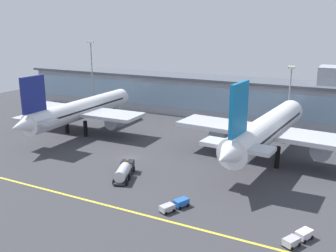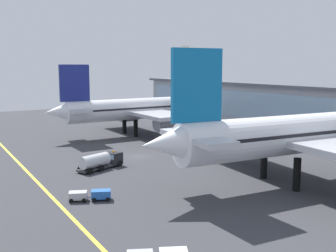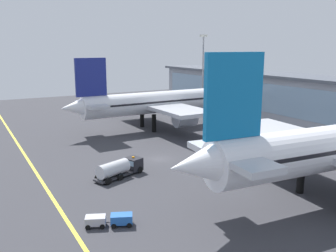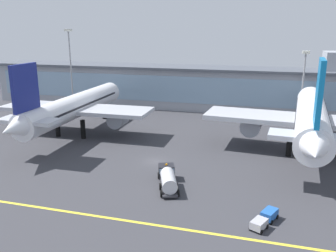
# 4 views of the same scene
# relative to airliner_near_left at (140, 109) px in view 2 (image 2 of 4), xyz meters

# --- Properties ---
(ground_plane) EXTENTS (200.85, 200.85, 0.00)m
(ground_plane) POSITION_rel_airliner_near_left_xyz_m (24.13, -12.64, -6.79)
(ground_plane) COLOR #38383D
(taxiway_centreline_stripe) EXTENTS (160.68, 0.50, 0.01)m
(taxiway_centreline_stripe) POSITION_rel_airliner_near_left_xyz_m (24.13, -34.64, -6.78)
(taxiway_centreline_stripe) COLOR yellow
(taxiway_centreline_stripe) RESTS_ON ground
(terminal_building) EXTENTS (146.47, 14.00, 18.54)m
(terminal_building) POSITION_rel_airliner_near_left_xyz_m (25.82, 36.57, 0.30)
(terminal_building) COLOR #9399A3
(terminal_building) RESTS_ON ground
(airliner_near_left) EXTENTS (36.82, 50.23, 18.55)m
(airliner_near_left) POSITION_rel_airliner_near_left_xyz_m (0.00, 0.00, 0.00)
(airliner_near_left) COLOR black
(airliner_near_left) RESTS_ON ground
(airliner_near_right) EXTENTS (43.23, 51.92, 20.53)m
(airliner_near_right) POSITION_rel_airliner_near_left_xyz_m (52.92, 0.34, 0.73)
(airliner_near_right) COLOR black
(airliner_near_right) RESTS_ON ground
(fuel_tanker_truck) EXTENTS (5.56, 9.32, 2.90)m
(fuel_tanker_truck) POSITION_rel_airliner_near_left_xyz_m (29.52, -22.72, -5.28)
(fuel_tanker_truck) COLOR black
(fuel_tanker_truck) RESTS_ON ground
(service_truck_far) EXTENTS (3.75, 5.73, 1.40)m
(service_truck_far) POSITION_rel_airliner_near_left_xyz_m (44.90, -30.46, -6.00)
(service_truck_far) COLOR black
(service_truck_far) RESTS_ON ground
(apron_light_mast_west) EXTENTS (1.80, 1.80, 24.79)m
(apron_light_mast_west) POSITION_rel_airliner_near_left_xyz_m (-15.35, 24.78, 9.31)
(apron_light_mast_west) COLOR gray
(apron_light_mast_west) RESTS_ON ground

